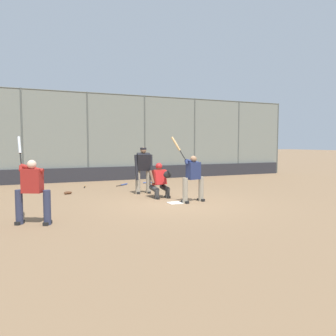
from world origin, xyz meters
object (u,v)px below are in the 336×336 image
(batter_at_plate, at_px, (193,177))
(spare_bat_near_backstop, at_px, (123,185))
(umpire_home, at_px, (143,169))
(catcher_behind_plate, at_px, (160,180))
(batter_on_deck, at_px, (32,189))
(spare_bat_by_padding, at_px, (150,183))
(spare_bat_third_base_side, at_px, (85,186))
(fielding_glove_on_dirt, at_px, (68,193))

(batter_at_plate, xyz_separation_m, spare_bat_near_backstop, (0.94, -5.07, -0.79))
(umpire_home, bearing_deg, catcher_behind_plate, 108.78)
(batter_at_plate, bearing_deg, batter_on_deck, 0.52)
(umpire_home, xyz_separation_m, spare_bat_by_padding, (-1.33, -3.00, -0.91))
(catcher_behind_plate, bearing_deg, batter_at_plate, 113.16)
(catcher_behind_plate, height_order, spare_bat_by_padding, catcher_behind_plate)
(umpire_home, bearing_deg, batter_at_plate, 118.56)
(batter_on_deck, bearing_deg, spare_bat_by_padding, -101.31)
(batter_at_plate, bearing_deg, spare_bat_third_base_side, -76.34)
(batter_at_plate, distance_m, batter_on_deck, 4.95)
(batter_on_deck, height_order, spare_bat_near_backstop, batter_on_deck)
(batter_at_plate, bearing_deg, spare_bat_by_padding, -107.67)
(spare_bat_near_backstop, distance_m, fielding_glove_on_dirt, 3.13)
(catcher_behind_plate, bearing_deg, fielding_glove_on_dirt, -42.56)
(batter_at_plate, distance_m, catcher_behind_plate, 1.39)
(spare_bat_third_base_side, relative_size, fielding_glove_on_dirt, 2.70)
(umpire_home, distance_m, fielding_glove_on_dirt, 2.99)
(umpire_home, bearing_deg, spare_bat_near_backstop, -81.44)
(batter_on_deck, xyz_separation_m, spare_bat_third_base_side, (-2.18, -6.39, -0.79))
(umpire_home, distance_m, spare_bat_near_backstop, 2.88)
(batter_at_plate, height_order, spare_bat_third_base_side, batter_at_plate)
(batter_at_plate, bearing_deg, spare_bat_near_backstop, -92.50)
(catcher_behind_plate, distance_m, spare_bat_near_backstop, 3.92)
(batter_on_deck, bearing_deg, batter_at_plate, -138.83)
(spare_bat_by_padding, bearing_deg, spare_bat_third_base_side, 10.92)
(batter_on_deck, relative_size, spare_bat_third_base_side, 2.61)
(spare_bat_near_backstop, relative_size, fielding_glove_on_dirt, 2.30)
(batter_at_plate, relative_size, catcher_behind_plate, 1.73)
(spare_bat_third_base_side, bearing_deg, umpire_home, -137.18)
(catcher_behind_plate, xyz_separation_m, spare_bat_near_backstop, (0.27, -3.86, -0.60))
(catcher_behind_plate, bearing_deg, spare_bat_near_backstop, -92.00)
(batter_at_plate, xyz_separation_m, spare_bat_by_padding, (-0.43, -5.33, -0.79))
(catcher_behind_plate, xyz_separation_m, spare_bat_third_base_side, (1.96, -4.03, -0.60))
(fielding_glove_on_dirt, bearing_deg, spare_bat_by_padding, -153.53)
(spare_bat_near_backstop, xyz_separation_m, spare_bat_by_padding, (-1.37, -0.27, -0.00))
(spare_bat_by_padding, bearing_deg, catcher_behind_plate, 84.07)
(batter_on_deck, bearing_deg, catcher_behind_plate, -122.68)
(umpire_home, relative_size, spare_bat_by_padding, 2.02)
(spare_bat_by_padding, relative_size, fielding_glove_on_dirt, 2.96)
(batter_at_plate, distance_m, umpire_home, 2.50)
(spare_bat_by_padding, bearing_deg, umpire_home, 75.15)
(batter_at_plate, height_order, catcher_behind_plate, batter_at_plate)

